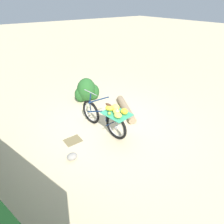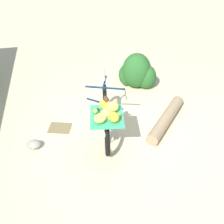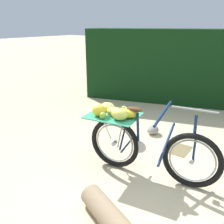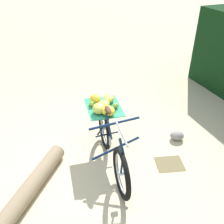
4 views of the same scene
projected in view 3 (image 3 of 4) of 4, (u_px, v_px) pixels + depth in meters
name	position (u px, v px, depth m)	size (l,w,h in m)	color
ground_plane	(148.00, 185.00, 3.15)	(60.00, 60.00, 0.00)	beige
foliage_hedge	(198.00, 67.00, 6.12)	(5.65, 0.90, 1.81)	black
bicycle	(139.00, 138.00, 3.23)	(0.77, 1.80, 1.03)	black
path_stone	(153.00, 130.00, 4.58)	(0.25, 0.21, 0.16)	gray
leaf_litter_patch	(178.00, 149.00, 4.03)	(0.44, 0.36, 0.01)	olive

